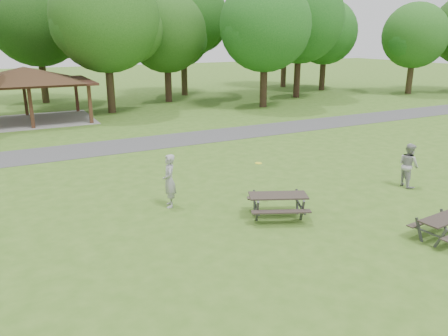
# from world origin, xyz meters

# --- Properties ---
(ground) EXTENTS (160.00, 160.00, 0.00)m
(ground) POSITION_xyz_m (0.00, 0.00, 0.00)
(ground) COLOR #3B631C
(ground) RESTS_ON ground
(asphalt_path) EXTENTS (120.00, 3.20, 0.02)m
(asphalt_path) POSITION_xyz_m (0.00, 14.00, 0.01)
(asphalt_path) COLOR #424244
(asphalt_path) RESTS_ON ground
(pavilion) EXTENTS (8.60, 7.01, 3.76)m
(pavilion) POSITION_xyz_m (-4.00, 24.00, 3.06)
(pavilion) COLOR #321F12
(pavilion) RESTS_ON ground
(tree_row_e) EXTENTS (8.40, 8.00, 11.02)m
(tree_row_e) POSITION_xyz_m (2.10, 25.03, 6.78)
(tree_row_e) COLOR black
(tree_row_e) RESTS_ON ground
(tree_row_f) EXTENTS (7.35, 7.00, 9.55)m
(tree_row_f) POSITION_xyz_m (8.09, 28.53, 5.84)
(tree_row_f) COLOR black
(tree_row_f) RESTS_ON ground
(tree_row_g) EXTENTS (7.77, 7.40, 10.25)m
(tree_row_g) POSITION_xyz_m (14.09, 22.03, 6.33)
(tree_row_g) COLOR black
(tree_row_g) RESTS_ON ground
(tree_row_h) EXTENTS (8.61, 8.20, 11.37)m
(tree_row_h) POSITION_xyz_m (20.10, 25.53, 7.03)
(tree_row_h) COLOR black
(tree_row_h) RESTS_ON ground
(tree_row_i) EXTENTS (7.14, 6.80, 9.52)m
(tree_row_i) POSITION_xyz_m (26.08, 29.03, 5.91)
(tree_row_i) COLOR black
(tree_row_i) RESTS_ON ground
(tree_row_j) EXTENTS (6.72, 6.40, 8.96)m
(tree_row_j) POSITION_xyz_m (32.08, 22.53, 5.56)
(tree_row_j) COLOR #2F2215
(tree_row_j) RESTS_ON ground
(tree_deep_b) EXTENTS (8.40, 8.00, 11.13)m
(tree_deep_b) POSITION_xyz_m (-1.90, 33.03, 6.89)
(tree_deep_b) COLOR #302315
(tree_deep_b) RESTS_ON ground
(tree_deep_c) EXTENTS (8.82, 8.40, 11.90)m
(tree_deep_c) POSITION_xyz_m (11.10, 32.03, 7.44)
(tree_deep_c) COLOR #312316
(tree_deep_c) RESTS_ON ground
(tree_deep_d) EXTENTS (8.40, 8.00, 11.27)m
(tree_deep_d) POSITION_xyz_m (24.10, 33.53, 7.03)
(tree_deep_d) COLOR #312116
(tree_deep_d) RESTS_ON ground
(picnic_table_middle) EXTENTS (2.36, 2.17, 0.82)m
(picnic_table_middle) POSITION_xyz_m (1.96, 1.98, 0.61)
(picnic_table_middle) COLOR #2B241F
(picnic_table_middle) RESTS_ON ground
(picnic_table_far) EXTENTS (1.73, 1.44, 0.70)m
(picnic_table_far) POSITION_xyz_m (5.36, -1.62, 0.52)
(picnic_table_far) COLOR black
(picnic_table_far) RESTS_ON ground
(frisbee_in_flight) EXTENTS (0.32, 0.32, 0.02)m
(frisbee_in_flight) POSITION_xyz_m (2.27, 3.74, 1.38)
(frisbee_in_flight) COLOR yellow
(frisbee_in_flight) RESTS_ON ground
(frisbee_thrower) EXTENTS (0.63, 0.79, 1.90)m
(frisbee_thrower) POSITION_xyz_m (-0.87, 4.53, 0.95)
(frisbee_thrower) COLOR #959597
(frisbee_thrower) RESTS_ON ground
(frisbee_catcher) EXTENTS (0.82, 0.97, 1.76)m
(frisbee_catcher) POSITION_xyz_m (8.32, 2.22, 0.88)
(frisbee_catcher) COLOR #9D9C9F
(frisbee_catcher) RESTS_ON ground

